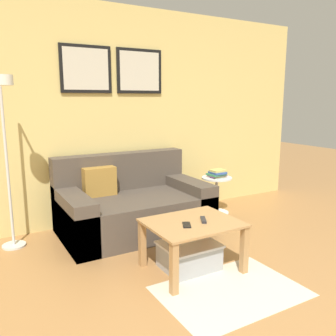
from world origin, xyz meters
TOP-DOWN VIEW (x-y plane):
  - wall_back at (-0.00, 2.96)m, footprint 5.60×0.09m
  - area_rug at (0.09, 0.86)m, footprint 1.10×0.77m
  - couch at (-0.03, 2.46)m, footprint 1.61×0.98m
  - coffee_table at (0.04, 1.33)m, footprint 0.78×0.63m
  - storage_bin at (0.03, 1.36)m, footprint 0.49×0.40m
  - floor_lamp at (-1.27, 2.49)m, footprint 0.23×0.49m
  - side_table at (1.18, 2.48)m, footprint 0.39×0.39m
  - book_stack at (1.19, 2.49)m, footprint 0.24×0.20m
  - remote_control at (0.13, 1.30)m, footprint 0.11×0.15m
  - cell_phone at (-0.06, 1.28)m, footprint 0.12×0.15m

SIDE VIEW (x-z plane):
  - area_rug at x=0.09m, z-range 0.00..0.01m
  - storage_bin at x=0.03m, z-range 0.00..0.23m
  - couch at x=-0.03m, z-range -0.14..0.71m
  - side_table at x=1.18m, z-range 0.05..0.53m
  - coffee_table at x=0.04m, z-range 0.13..0.57m
  - cell_phone at x=-0.06m, z-range 0.44..0.45m
  - remote_control at x=0.13m, z-range 0.44..0.46m
  - book_stack at x=1.19m, z-range 0.48..0.58m
  - floor_lamp at x=-1.27m, z-range 0.27..1.95m
  - wall_back at x=0.00m, z-range 0.01..2.56m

